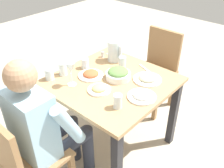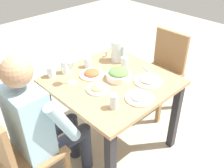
# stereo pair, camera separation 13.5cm
# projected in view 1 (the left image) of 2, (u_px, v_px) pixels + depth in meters

# --- Properties ---
(ground_plane) EXTENTS (8.00, 8.00, 0.00)m
(ground_plane) POSITION_uv_depth(u_px,v_px,m) (112.00, 144.00, 2.38)
(ground_plane) COLOR #B7AD99
(dining_table) EXTENTS (0.90, 0.90, 0.72)m
(dining_table) POSITION_uv_depth(u_px,v_px,m) (112.00, 92.00, 2.05)
(dining_table) COLOR tan
(dining_table) RESTS_ON ground_plane
(chair_near) EXTENTS (0.40, 0.40, 0.87)m
(chair_near) POSITION_uv_depth(u_px,v_px,m) (23.00, 158.00, 1.63)
(chair_near) COLOR #997047
(chair_near) RESTS_ON ground_plane
(chair_far) EXTENTS (0.40, 0.40, 0.87)m
(chair_far) POSITION_uv_depth(u_px,v_px,m) (157.00, 66.00, 2.67)
(chair_far) COLOR #997047
(chair_far) RESTS_ON ground_plane
(diner_near) EXTENTS (0.48, 0.53, 1.16)m
(diner_near) POSITION_uv_depth(u_px,v_px,m) (45.00, 125.00, 1.67)
(diner_near) COLOR #9EC6E0
(diner_near) RESTS_ON ground_plane
(water_pitcher) EXTENTS (0.16, 0.12, 0.19)m
(water_pitcher) POSITION_uv_depth(u_px,v_px,m) (114.00, 51.00, 2.22)
(water_pitcher) COLOR silver
(water_pitcher) RESTS_ON dining_table
(salad_bowl) EXTENTS (0.20, 0.20, 0.09)m
(salad_bowl) POSITION_uv_depth(u_px,v_px,m) (118.00, 74.00, 1.99)
(salad_bowl) COLOR white
(salad_bowl) RESTS_ON dining_table
(plate_rice_curry) EXTENTS (0.21, 0.21, 0.05)m
(plate_rice_curry) POSITION_uv_depth(u_px,v_px,m) (91.00, 74.00, 2.03)
(plate_rice_curry) COLOR white
(plate_rice_curry) RESTS_ON dining_table
(plate_beans) EXTENTS (0.23, 0.23, 0.04)m
(plate_beans) POSITION_uv_depth(u_px,v_px,m) (147.00, 78.00, 1.98)
(plate_beans) COLOR white
(plate_beans) RESTS_ON dining_table
(plate_yoghurt) EXTENTS (0.21, 0.21, 0.05)m
(plate_yoghurt) POSITION_uv_depth(u_px,v_px,m) (142.00, 95.00, 1.78)
(plate_yoghurt) COLOR white
(plate_yoghurt) RESTS_ON dining_table
(plate_fries) EXTENTS (0.18, 0.18, 0.04)m
(plate_fries) POSITION_uv_depth(u_px,v_px,m) (99.00, 89.00, 1.86)
(plate_fries) COLOR white
(plate_fries) RESTS_ON dining_table
(water_glass_center) EXTENTS (0.06, 0.06, 0.10)m
(water_glass_center) POSITION_uv_depth(u_px,v_px,m) (122.00, 62.00, 2.14)
(water_glass_center) COLOR silver
(water_glass_center) RESTS_ON dining_table
(water_glass_far_left) EXTENTS (0.06, 0.06, 0.10)m
(water_glass_far_left) POSITION_uv_depth(u_px,v_px,m) (118.00, 101.00, 1.67)
(water_glass_far_left) COLOR silver
(water_glass_far_left) RESTS_ON dining_table
(water_glass_far_right) EXTENTS (0.07, 0.07, 0.09)m
(water_glass_far_right) POSITION_uv_depth(u_px,v_px,m) (49.00, 74.00, 1.98)
(water_glass_far_right) COLOR silver
(water_glass_far_right) RESTS_ON dining_table
(water_glass_near_left) EXTENTS (0.07, 0.07, 0.11)m
(water_glass_near_left) POSITION_uv_depth(u_px,v_px,m) (63.00, 69.00, 2.03)
(water_glass_near_left) COLOR silver
(water_glass_near_left) RESTS_ON dining_table
(water_glass_by_pitcher) EXTENTS (0.06, 0.06, 0.09)m
(water_glass_by_pitcher) POSITION_uv_depth(u_px,v_px,m) (85.00, 63.00, 2.13)
(water_glass_by_pitcher) COLOR silver
(water_glass_by_pitcher) RESTS_ON dining_table
(wine_glass) EXTENTS (0.08, 0.08, 0.20)m
(wine_glass) POSITION_uv_depth(u_px,v_px,m) (70.00, 69.00, 1.86)
(wine_glass) COLOR silver
(wine_glass) RESTS_ON dining_table
(salt_shaker) EXTENTS (0.03, 0.03, 0.05)m
(salt_shaker) POSITION_uv_depth(u_px,v_px,m) (103.00, 54.00, 2.32)
(salt_shaker) COLOR white
(salt_shaker) RESTS_ON dining_table
(fork_near) EXTENTS (0.17, 0.07, 0.01)m
(fork_near) POSITION_uv_depth(u_px,v_px,m) (115.00, 56.00, 2.35)
(fork_near) COLOR silver
(fork_near) RESTS_ON dining_table
(knife_near) EXTENTS (0.18, 0.09, 0.01)m
(knife_near) POSITION_uv_depth(u_px,v_px,m) (146.00, 69.00, 2.13)
(knife_near) COLOR silver
(knife_near) RESTS_ON dining_table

